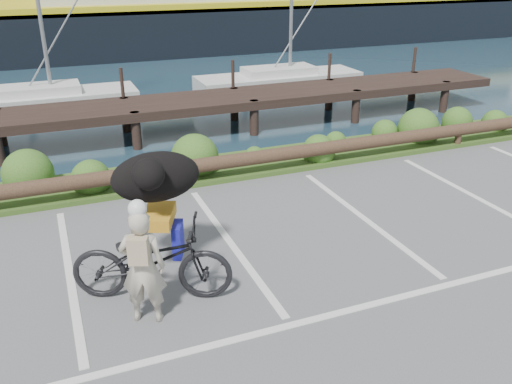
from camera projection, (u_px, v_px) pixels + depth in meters
ground at (279, 309)px, 7.43m from camera, size 72.00×72.00×0.00m
vegetation_strip at (181, 173)px, 11.92m from camera, size 34.00×1.60×0.10m
log_rail at (189, 187)px, 11.35m from camera, size 32.00×0.30×0.60m
bicycle at (152, 260)px, 7.47m from camera, size 2.36×1.56×1.17m
cyclist at (143, 267)px, 6.91m from camera, size 0.69×0.58×1.60m
dog at (156, 177)px, 7.75m from camera, size 1.06×1.42×0.74m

